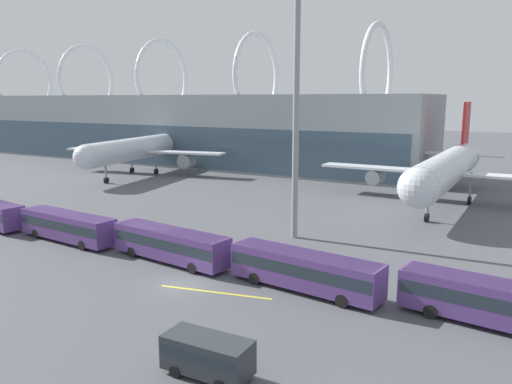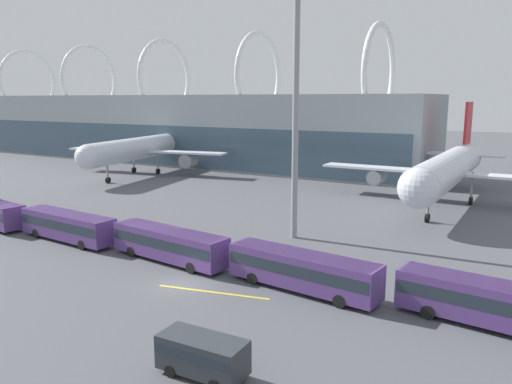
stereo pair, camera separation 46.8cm
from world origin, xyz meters
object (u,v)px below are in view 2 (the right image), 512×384
floodlight_mast (296,69)px  shuttle_bus_5 (496,302)px  shuttle_bus_2 (68,224)px  shuttle_bus_3 (169,243)px  airliner_at_gate_near (143,148)px  service_van_foreground (202,353)px  airliner_at_gate_far (449,168)px  shuttle_bus_4 (302,269)px

floodlight_mast → shuttle_bus_5: bearing=-31.4°
shuttle_bus_2 → shuttle_bus_3: (13.63, 0.27, 0.00)m
airliner_at_gate_near → floodlight_mast: floodlight_mast is taller
shuttle_bus_5 → service_van_foreground: shuttle_bus_5 is taller
shuttle_bus_3 → service_van_foreground: 20.04m
airliner_at_gate_near → shuttle_bus_2: size_ratio=2.94×
airliner_at_gate_far → shuttle_bus_2: 51.35m
shuttle_bus_4 → shuttle_bus_3: bearing=-175.2°
shuttle_bus_2 → floodlight_mast: (19.92, 13.39, 15.98)m
shuttle_bus_5 → service_van_foreground: bearing=-126.5°
airliner_at_gate_near → service_van_foreground: bearing=33.8°
service_van_foreground → airliner_at_gate_near: bearing=133.3°
airliner_at_gate_near → shuttle_bus_3: 56.97m
shuttle_bus_2 → shuttle_bus_4: 27.27m
shuttle_bus_3 → shuttle_bus_4: size_ratio=1.00×
shuttle_bus_2 → shuttle_bus_4: size_ratio=0.99×
shuttle_bus_2 → shuttle_bus_5: 40.90m
airliner_at_gate_far → shuttle_bus_2: bearing=-37.2°
shuttle_bus_4 → airliner_at_gate_near: bearing=149.3°
shuttle_bus_3 → service_van_foreground: shuttle_bus_3 is taller
airliner_at_gate_near → floodlight_mast: size_ratio=1.42×
airliner_at_gate_near → service_van_foreground: size_ratio=7.49×
floodlight_mast → shuttle_bus_4: bearing=-61.2°
shuttle_bus_5 → floodlight_mast: 29.32m
shuttle_bus_4 → floodlight_mast: floodlight_mast is taller
floodlight_mast → service_van_foreground: bearing=-73.6°
shuttle_bus_2 → service_van_foreground: (27.91, -13.79, -0.50)m
shuttle_bus_4 → shuttle_bus_5: (13.63, 0.56, 0.00)m
airliner_at_gate_near → floodlight_mast: 55.38m
shuttle_bus_4 → service_van_foreground: 13.82m
shuttle_bus_3 → shuttle_bus_5: size_ratio=1.00×
airliner_at_gate_far → service_van_foreground: size_ratio=8.23×
service_van_foreground → airliner_at_gate_far: bearing=84.7°
service_van_foreground → shuttle_bus_3: bearing=133.3°
shuttle_bus_2 → shuttle_bus_4: bearing=3.5°
airliner_at_gate_far → shuttle_bus_3: 44.26m
shuttle_bus_5 → floodlight_mast: size_ratio=0.49×
airliner_at_gate_far → floodlight_mast: 32.21m
shuttle_bus_3 → floodlight_mast: floodlight_mast is taller
shuttle_bus_4 → shuttle_bus_5: bearing=8.2°
airliner_at_gate_near → service_van_foreground: (54.79, -53.96, -3.88)m
airliner_at_gate_near → shuttle_bus_2: bearing=22.1°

